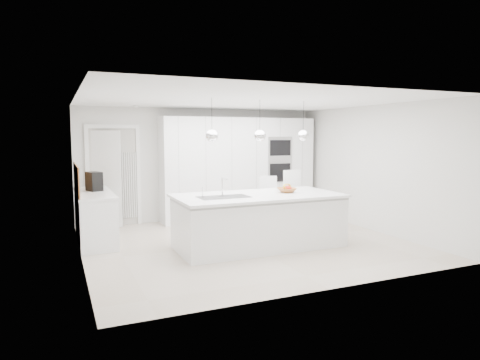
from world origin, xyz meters
name	(u,v)px	position (x,y,z in m)	size (l,w,h in m)	color
floor	(247,243)	(0.00, 0.00, 0.00)	(5.50, 5.50, 0.00)	#C2B29F
wall_back	(202,164)	(0.00, 2.50, 1.25)	(5.50, 5.50, 0.00)	silver
wall_left	(79,180)	(-2.75, 0.00, 1.25)	(5.00, 5.00, 0.00)	silver
ceiling	(247,101)	(0.00, 0.00, 2.50)	(5.50, 5.50, 0.00)	white
tall_cabinets	(239,168)	(0.80, 2.20, 1.15)	(3.60, 0.60, 2.30)	white
oven_stack	(280,160)	(1.70, 1.89, 1.35)	(0.62, 0.04, 1.05)	#A5A5A8
doorway_frame	(114,178)	(-1.95, 2.47, 1.02)	(1.11, 0.08, 2.13)	white
hallway_door	(102,179)	(-2.20, 2.42, 1.00)	(0.82, 0.04, 2.00)	white
radiator	(130,185)	(-1.63, 2.46, 0.85)	(0.32, 0.04, 1.40)	white
left_base_cabinets	(95,218)	(-2.45, 1.20, 0.43)	(0.60, 1.80, 0.86)	white
left_worktop	(94,193)	(-2.45, 1.20, 0.88)	(0.62, 1.82, 0.04)	white
oak_backsplash	(76,179)	(-2.74, 1.20, 1.15)	(0.02, 1.80, 0.50)	#AA6A34
island_base	(259,222)	(0.10, -0.30, 0.43)	(2.80, 1.20, 0.86)	white
island_worktop	(258,196)	(0.10, -0.25, 0.88)	(2.84, 1.40, 0.04)	white
island_sink	(224,202)	(-0.55, -0.30, 0.82)	(0.84, 0.44, 0.18)	#3F3F42
island_tap	(222,186)	(-0.50, -0.10, 1.05)	(0.02, 0.02, 0.30)	white
pendant_left	(212,136)	(-0.75, -0.30, 1.90)	(0.20, 0.20, 0.20)	white
pendant_mid	(260,136)	(0.10, -0.30, 1.90)	(0.20, 0.20, 0.20)	white
pendant_right	(303,136)	(0.95, -0.30, 1.90)	(0.20, 0.20, 0.20)	white
fruit_bowl	(287,190)	(0.68, -0.22, 0.94)	(0.33, 0.33, 0.08)	#AA6A34
espresso_machine	(94,181)	(-2.43, 1.38, 1.07)	(0.21, 0.32, 0.34)	black
bar_stool_left	(271,204)	(0.83, 0.65, 0.55)	(0.36, 0.50, 1.09)	white
bar_stool_right	(296,201)	(1.30, 0.50, 0.60)	(0.40, 0.55, 1.20)	white
apple_a	(288,189)	(0.67, -0.26, 0.97)	(0.08, 0.08, 0.08)	red
apple_b	(288,188)	(0.71, -0.19, 0.97)	(0.09, 0.09, 0.09)	red
apple_c	(289,189)	(0.70, -0.26, 0.97)	(0.08, 0.08, 0.08)	red
apple_extra_3	(286,188)	(0.68, -0.20, 0.97)	(0.08, 0.08, 0.08)	red
banana_bunch	(287,186)	(0.67, -0.24, 1.01)	(0.20, 0.20, 0.03)	yellow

